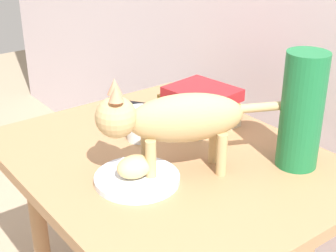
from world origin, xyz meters
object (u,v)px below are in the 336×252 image
(plate, at_px, (137,179))
(bread_roll, at_px, (134,167))
(side_table, at_px, (168,181))
(book_stack, at_px, (200,106))
(cat, at_px, (173,119))
(tv_remote, at_px, (128,106))
(candle_jar, at_px, (139,126))
(green_vase, at_px, (302,111))

(plate, xyz_separation_m, bread_roll, (-0.00, -0.01, 0.03))
(side_table, height_order, book_stack, book_stack)
(plate, height_order, cat, cat)
(tv_remote, bearing_deg, plate, -63.60)
(side_table, distance_m, candle_jar, 0.16)
(bread_roll, relative_size, candle_jar, 0.94)
(side_table, bearing_deg, candle_jar, -177.64)
(plate, distance_m, tv_remote, 0.41)
(green_vase, distance_m, candle_jar, 0.41)
(side_table, xyz_separation_m, bread_roll, (0.05, -0.13, 0.11))
(cat, relative_size, tv_remote, 2.95)
(bread_roll, relative_size, green_vase, 0.29)
(book_stack, relative_size, green_vase, 0.74)
(side_table, relative_size, cat, 1.88)
(cat, bearing_deg, bread_roll, -99.65)
(cat, distance_m, green_vase, 0.29)
(cat, height_order, candle_jar, cat)
(plate, relative_size, green_vase, 0.69)
(green_vase, height_order, candle_jar, green_vase)
(plate, height_order, candle_jar, candle_jar)
(tv_remote, bearing_deg, side_table, -48.46)
(book_stack, bearing_deg, green_vase, 4.27)
(plate, bearing_deg, cat, 79.80)
(green_vase, height_order, tv_remote, green_vase)
(candle_jar, relative_size, tv_remote, 0.57)
(side_table, height_order, bread_roll, bread_roll)
(candle_jar, distance_m, tv_remote, 0.21)
(green_vase, bearing_deg, cat, -119.89)
(plate, relative_size, book_stack, 0.94)
(book_stack, height_order, candle_jar, book_stack)
(bread_roll, height_order, cat, cat)
(plate, height_order, green_vase, green_vase)
(side_table, distance_m, green_vase, 0.37)
(plate, height_order, book_stack, book_stack)
(tv_remote, bearing_deg, green_vase, -18.96)
(side_table, relative_size, green_vase, 3.06)
(bread_roll, bearing_deg, side_table, 111.96)
(plate, xyz_separation_m, cat, (0.02, 0.09, 0.13))
(candle_jar, bearing_deg, side_table, 2.36)
(plate, bearing_deg, side_table, 112.93)
(candle_jar, bearing_deg, bread_roll, -36.68)
(book_stack, xyz_separation_m, green_vase, (0.32, 0.02, 0.09))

